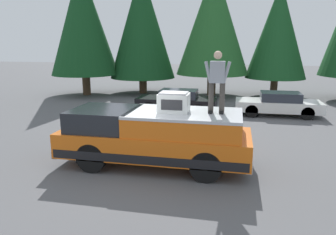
% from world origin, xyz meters
% --- Properties ---
extents(ground_plane, '(90.00, 90.00, 0.00)m').
position_xyz_m(ground_plane, '(0.00, 0.00, 0.00)').
color(ground_plane, '#565659').
extents(pickup_truck, '(2.01, 5.54, 1.65)m').
position_xyz_m(pickup_truck, '(0.16, -0.39, 0.87)').
color(pickup_truck, orange).
rests_on(pickup_truck, ground).
extents(compressor_unit, '(0.65, 0.84, 0.56)m').
position_xyz_m(compressor_unit, '(0.11, -0.96, 1.93)').
color(compressor_unit, silver).
rests_on(compressor_unit, pickup_truck).
extents(person_on_truck_bed, '(0.29, 0.72, 1.69)m').
position_xyz_m(person_on_truck_bed, '(0.21, -2.14, 2.55)').
color(person_on_truck_bed, '#423D38').
rests_on(person_on_truck_bed, pickup_truck).
extents(parked_car_white, '(1.64, 4.10, 1.16)m').
position_xyz_m(parked_car_white, '(7.93, -4.72, 0.58)').
color(parked_car_white, white).
rests_on(parked_car_white, ground).
extents(parked_car_black, '(1.64, 4.10, 1.16)m').
position_xyz_m(parked_car_black, '(7.75, 0.34, 0.58)').
color(parked_car_black, black).
rests_on(parked_car_black, ground).
extents(conifer_left, '(3.91, 3.91, 7.32)m').
position_xyz_m(conifer_left, '(14.08, -5.12, 4.26)').
color(conifer_left, '#4C3826').
rests_on(conifer_left, ground).
extents(conifer_center_left, '(4.79, 4.79, 8.40)m').
position_xyz_m(conifer_center_left, '(13.57, -0.97, 4.91)').
color(conifer_center_left, '#4C3826').
rests_on(conifer_center_left, ground).
extents(conifer_center_right, '(4.54, 4.54, 8.43)m').
position_xyz_m(conifer_center_right, '(13.63, 3.91, 4.76)').
color(conifer_center_right, '#4C3826').
rests_on(conifer_center_right, ground).
extents(conifer_right, '(4.49, 4.49, 8.53)m').
position_xyz_m(conifer_right, '(12.07, 7.52, 4.95)').
color(conifer_right, '#4C3826').
rests_on(conifer_right, ground).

